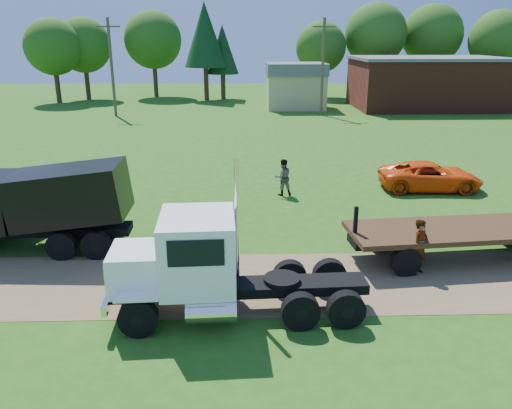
{
  "coord_description": "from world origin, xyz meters",
  "views": [
    {
      "loc": [
        -1.83,
        -14.07,
        7.35
      ],
      "look_at": [
        -1.33,
        2.93,
        1.6
      ],
      "focal_mm": 35.0,
      "sensor_mm": 36.0,
      "label": 1
    }
  ],
  "objects_px": {
    "white_semi_tractor": "(201,266)",
    "spectator_a": "(420,247)",
    "orange_pickup": "(430,176)",
    "flatbed_trailer": "(464,234)",
    "black_dump_truck": "(33,203)"
  },
  "relations": [
    {
      "from": "white_semi_tractor",
      "to": "black_dump_truck",
      "type": "distance_m",
      "value": 7.83
    },
    {
      "from": "flatbed_trailer",
      "to": "orange_pickup",
      "type": "bearing_deg",
      "value": 72.06
    },
    {
      "from": "orange_pickup",
      "to": "flatbed_trailer",
      "type": "relative_size",
      "value": 0.61
    },
    {
      "from": "white_semi_tractor",
      "to": "orange_pickup",
      "type": "distance_m",
      "value": 15.72
    },
    {
      "from": "white_semi_tractor",
      "to": "orange_pickup",
      "type": "bearing_deg",
      "value": 44.92
    },
    {
      "from": "black_dump_truck",
      "to": "flatbed_trailer",
      "type": "xyz_separation_m",
      "value": [
        15.04,
        -1.23,
        -0.87
      ]
    },
    {
      "from": "white_semi_tractor",
      "to": "flatbed_trailer",
      "type": "relative_size",
      "value": 0.87
    },
    {
      "from": "black_dump_truck",
      "to": "orange_pickup",
      "type": "bearing_deg",
      "value": 21.62
    },
    {
      "from": "black_dump_truck",
      "to": "white_semi_tractor",
      "type": "bearing_deg",
      "value": -37.32
    },
    {
      "from": "white_semi_tractor",
      "to": "spectator_a",
      "type": "bearing_deg",
      "value": 15.77
    },
    {
      "from": "white_semi_tractor",
      "to": "spectator_a",
      "type": "relative_size",
      "value": 3.87
    },
    {
      "from": "black_dump_truck",
      "to": "spectator_a",
      "type": "height_order",
      "value": "black_dump_truck"
    },
    {
      "from": "white_semi_tractor",
      "to": "spectator_a",
      "type": "xyz_separation_m",
      "value": [
        6.82,
        2.28,
        -0.54
      ]
    },
    {
      "from": "black_dump_truck",
      "to": "spectator_a",
      "type": "xyz_separation_m",
      "value": [
        13.1,
        -2.39,
        -0.82
      ]
    },
    {
      "from": "white_semi_tractor",
      "to": "orange_pickup",
      "type": "xyz_separation_m",
      "value": [
        10.58,
        11.6,
        -0.77
      ]
    }
  ]
}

